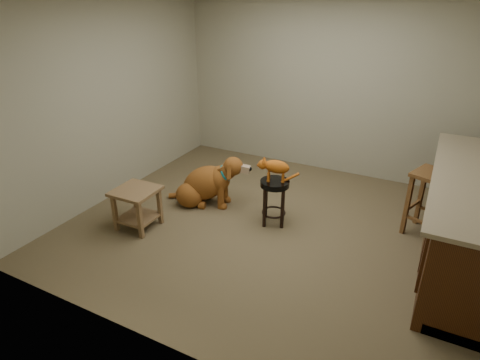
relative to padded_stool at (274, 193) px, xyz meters
The scene contains 8 objects.
floor 0.41m from the padded_stool, 82.55° to the right, with size 4.50×4.00×0.01m, color brown.
room_shell 1.29m from the padded_stool, 82.55° to the right, with size 4.54×4.04×2.62m.
cabinet_run 1.97m from the padded_stool, ahead, with size 0.70×2.56×0.94m.
padded_stool is the anchor object (origin of this frame).
wood_stool 1.72m from the padded_stool, 19.30° to the left, with size 0.52×0.52×0.75m.
side_table 1.60m from the padded_stool, 149.49° to the right, with size 0.48×0.48×0.49m.
golden_retriever 0.99m from the padded_stool, behind, with size 1.13×0.63×0.73m.
tabby_kitten 0.33m from the padded_stool, 166.21° to the right, with size 0.44×0.30×0.31m.
Camera 1 is at (1.54, -3.78, 2.51)m, focal length 30.00 mm.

